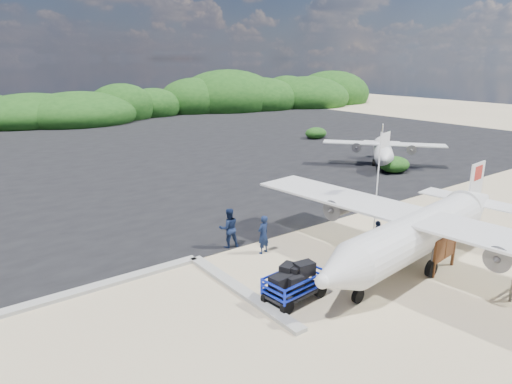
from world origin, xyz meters
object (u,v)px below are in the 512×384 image
flagpole (373,242)px  crew_c (377,236)px  signboard (442,271)px  crew_a (263,234)px  aircraft_small (15,169)px  crew_b (229,228)px  baggage_cart (294,300)px  aircraft_large (279,155)px

flagpole → crew_c: size_ratio=3.53×
signboard → flagpole: bearing=80.8°
flagpole → crew_a: size_ratio=2.98×
flagpole → aircraft_small: (-11.09, 27.04, 0.00)m
aircraft_small → crew_a: bearing=63.2°
crew_b → baggage_cart: bearing=98.2°
baggage_cart → crew_a: (1.67, 4.06, 0.90)m
baggage_cart → flagpole: size_ratio=0.46×
baggage_cart → aircraft_small: 29.28m
crew_c → flagpole: bearing=-142.3°
crew_c → aircraft_large: 22.37m
crew_a → crew_c: (4.23, -3.02, -0.14)m
baggage_cart → flagpole: bearing=10.4°
crew_a → crew_b: (-0.89, 1.48, 0.06)m
aircraft_large → aircraft_small: bearing=-27.8°
flagpole → signboard: bearing=-92.8°
aircraft_small → signboard: bearing=69.1°
flagpole → aircraft_large: (9.58, 18.89, 0.00)m
flagpole → crew_c: 1.44m
crew_c → aircraft_small: 29.75m
baggage_cart → crew_a: size_ratio=1.38×
baggage_cart → crew_a: bearing=62.1°
signboard → crew_c: 3.10m
crew_a → aircraft_small: bearing=-90.2°
flagpole → aircraft_small: 29.22m
crew_a → crew_c: bearing=130.7°
baggage_cart → signboard: 6.82m
flagpole → crew_b: bearing=148.8°
aircraft_small → crew_b: bearing=62.0°
flagpole → crew_a: bearing=157.2°
crew_b → aircraft_large: bearing=-119.2°
crew_b → crew_a: bearing=137.2°
baggage_cart → aircraft_small: aircraft_small is taller
flagpole → aircraft_large: bearing=63.1°
aircraft_large → flagpole: bearing=56.8°
flagpole → crew_b: size_ratio=2.79×
baggage_cart → crew_b: 5.67m
crew_b → signboard: bearing=144.1°
baggage_cart → crew_c: 6.04m
baggage_cart → flagpole: flagpole is taller
crew_b → crew_c: size_ratio=1.27×
crew_b → flagpole: bearing=165.1°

